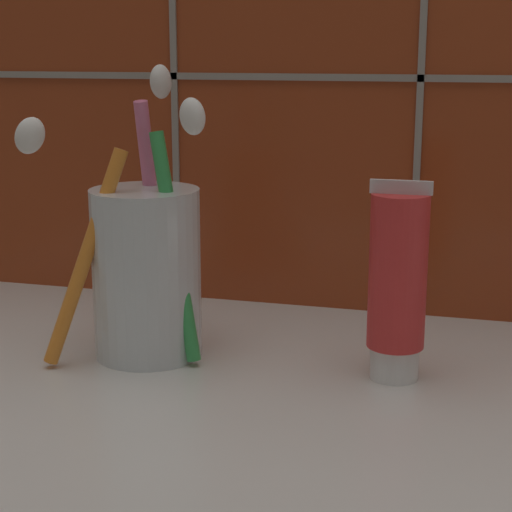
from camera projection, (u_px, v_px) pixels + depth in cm
name	position (u px, v px, depth cm)	size (l,w,h in cm)	color
sink_counter	(350.00, 414.00, 49.13)	(73.83, 34.72, 2.00)	silver
toothbrush_cup	(146.00, 267.00, 54.61)	(11.65, 10.13, 18.57)	silver
toothpaste_tube	(397.00, 283.00, 50.53)	(3.62, 3.44, 12.08)	white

